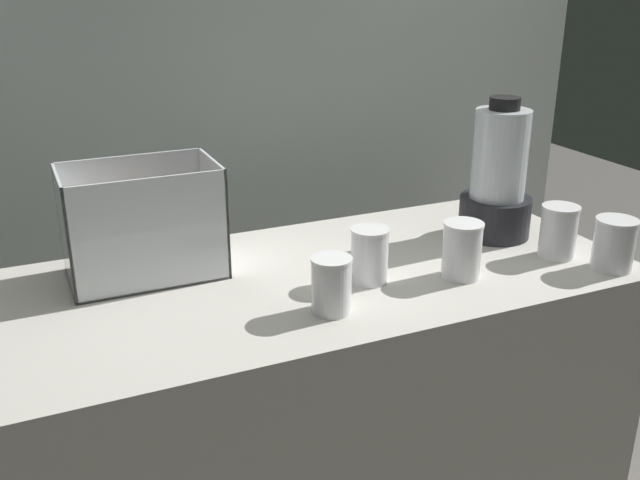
# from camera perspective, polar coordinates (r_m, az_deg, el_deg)

# --- Properties ---
(counter) EXTENTS (1.40, 0.64, 0.90)m
(counter) POSITION_cam_1_polar(r_m,az_deg,el_deg) (1.82, -0.00, -15.79)
(counter) COLOR beige
(counter) RESTS_ON ground_plane
(back_wall_unit) EXTENTS (2.60, 0.24, 2.50)m
(back_wall_unit) POSITION_cam_1_polar(r_m,az_deg,el_deg) (2.19, -8.55, 13.75)
(back_wall_unit) COLOR silver
(back_wall_unit) RESTS_ON ground_plane
(carrot_display_bin) EXTENTS (0.33, 0.21, 0.25)m
(carrot_display_bin) POSITION_cam_1_polar(r_m,az_deg,el_deg) (1.61, -13.66, -0.04)
(carrot_display_bin) COLOR white
(carrot_display_bin) RESTS_ON counter
(blender_pitcher) EXTENTS (0.18, 0.18, 0.35)m
(blender_pitcher) POSITION_cam_1_polar(r_m,az_deg,el_deg) (1.82, 14.01, 4.58)
(blender_pitcher) COLOR black
(blender_pitcher) RESTS_ON counter
(juice_cup_orange_far_left) EXTENTS (0.08, 0.08, 0.11)m
(juice_cup_orange_far_left) POSITION_cam_1_polar(r_m,az_deg,el_deg) (1.40, 0.91, -3.80)
(juice_cup_orange_far_left) COLOR white
(juice_cup_orange_far_left) RESTS_ON counter
(juice_cup_orange_left) EXTENTS (0.08, 0.08, 0.12)m
(juice_cup_orange_left) POSITION_cam_1_polar(r_m,az_deg,el_deg) (1.53, 3.97, -1.38)
(juice_cup_orange_left) COLOR white
(juice_cup_orange_left) RESTS_ON counter
(juice_cup_pomegranate_middle) EXTENTS (0.09, 0.09, 0.13)m
(juice_cup_pomegranate_middle) POSITION_cam_1_polar(r_m,az_deg,el_deg) (1.58, 11.25, -1.07)
(juice_cup_pomegranate_middle) COLOR white
(juice_cup_pomegranate_middle) RESTS_ON counter
(juice_cup_orange_right) EXTENTS (0.09, 0.09, 0.12)m
(juice_cup_orange_right) POSITION_cam_1_polar(r_m,az_deg,el_deg) (1.75, 18.49, 0.41)
(juice_cup_orange_right) COLOR white
(juice_cup_orange_right) RESTS_ON counter
(juice_cup_orange_far_right) EXTENTS (0.09, 0.09, 0.12)m
(juice_cup_orange_far_right) POSITION_cam_1_polar(r_m,az_deg,el_deg) (1.72, 22.42, -0.46)
(juice_cup_orange_far_right) COLOR white
(juice_cup_orange_far_right) RESTS_ON counter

